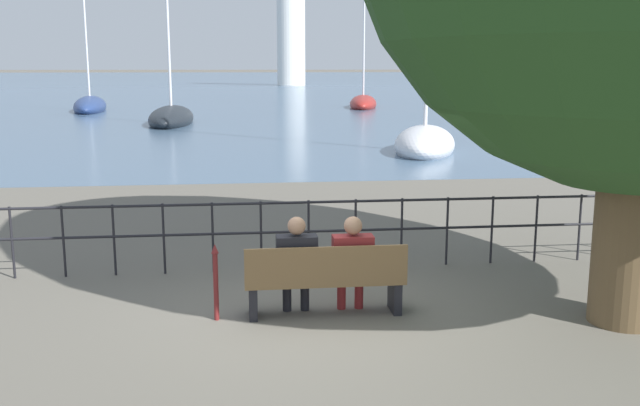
# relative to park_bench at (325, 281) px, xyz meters

# --- Properties ---
(ground_plane) EXTENTS (1000.00, 1000.00, 0.00)m
(ground_plane) POSITION_rel_park_bench_xyz_m (0.00, 0.06, -0.44)
(ground_plane) COLOR #605B51
(harbor_water) EXTENTS (600.00, 300.00, 0.01)m
(harbor_water) POSITION_rel_park_bench_xyz_m (0.00, 160.10, -0.43)
(harbor_water) COLOR #47607A
(harbor_water) RESTS_ON ground_plane
(park_bench) EXTENTS (1.96, 0.45, 0.90)m
(park_bench) POSITION_rel_park_bench_xyz_m (0.00, 0.00, 0.00)
(park_bench) COLOR brown
(park_bench) RESTS_ON ground_plane
(seated_person_left) EXTENTS (0.50, 0.35, 1.23)m
(seated_person_left) POSITION_rel_park_bench_xyz_m (-0.34, 0.08, 0.24)
(seated_person_left) COLOR black
(seated_person_left) RESTS_ON ground_plane
(seated_person_right) EXTENTS (0.49, 0.35, 1.22)m
(seated_person_right) POSITION_rel_park_bench_xyz_m (0.34, 0.08, 0.24)
(seated_person_right) COLOR maroon
(seated_person_right) RESTS_ON ground_plane
(promenade_railing) EXTENTS (12.78, 0.04, 1.05)m
(promenade_railing) POSITION_rel_park_bench_xyz_m (-0.00, 2.05, 0.25)
(promenade_railing) COLOR black
(promenade_railing) RESTS_ON ground_plane
(closed_umbrella) EXTENTS (0.09, 0.09, 0.94)m
(closed_umbrella) POSITION_rel_park_bench_xyz_m (-1.32, -0.00, 0.09)
(closed_umbrella) COLOR maroon
(closed_umbrella) RESTS_ON ground_plane
(sailboat_1) EXTENTS (2.33, 7.79, 9.53)m
(sailboat_1) POSITION_rel_park_bench_xyz_m (-4.46, 29.97, -0.14)
(sailboat_1) COLOR black
(sailboat_1) RESTS_ON ground_plane
(sailboat_2) EXTENTS (3.07, 8.79, 12.57)m
(sailboat_2) POSITION_rel_park_bench_xyz_m (-10.85, 41.46, -0.10)
(sailboat_2) COLOR navy
(sailboat_2) RESTS_ON ground_plane
(sailboat_3) EXTENTS (3.29, 7.47, 12.50)m
(sailboat_3) POSITION_rel_park_bench_xyz_m (8.09, 43.16, -0.10)
(sailboat_3) COLOR maroon
(sailboat_3) RESTS_ON ground_plane
(sailboat_5) EXTENTS (3.55, 5.54, 12.04)m
(sailboat_5) POSITION_rel_park_bench_xyz_m (5.53, 16.22, -0.08)
(sailboat_5) COLOR silver
(sailboat_5) RESTS_ON ground_plane
(harbor_lighthouse) EXTENTS (4.26, 4.26, 18.32)m
(harbor_lighthouse) POSITION_rel_park_bench_xyz_m (7.32, 101.94, 8.08)
(harbor_lighthouse) COLOR white
(harbor_lighthouse) RESTS_ON ground_plane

